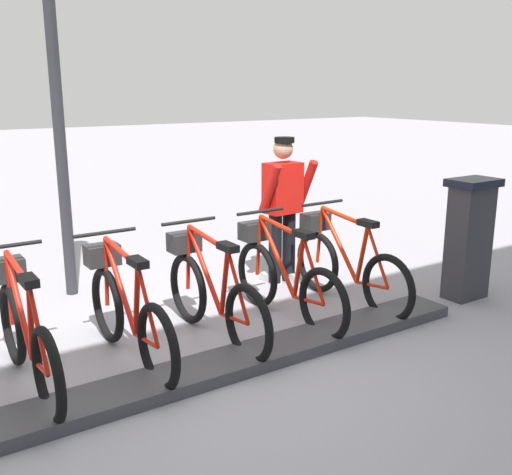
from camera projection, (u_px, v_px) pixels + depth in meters
ground_plane at (229, 369)px, 4.73m from camera, size 60.00×60.00×0.00m
dock_rail_base at (229, 364)px, 4.72m from camera, size 0.44×4.75×0.10m
payment_kiosk at (469, 237)px, 6.21m from camera, size 0.36×0.52×1.28m
bike_docked_0 at (346, 264)px, 6.09m from camera, size 1.72×0.54×1.02m
bike_docked_1 at (283, 277)px, 5.66m from camera, size 1.72×0.54×1.02m
bike_docked_2 at (211, 292)px, 5.24m from camera, size 1.72×0.54×1.02m
bike_docked_3 at (126, 310)px, 4.81m from camera, size 1.72×0.54×1.02m
bike_docked_4 at (25, 332)px, 4.39m from camera, size 1.72×0.54×1.02m
worker_near_rack at (283, 205)px, 6.64m from camera, size 0.47×0.64×1.66m
lamp_post at (54, 68)px, 5.90m from camera, size 0.32×0.32×3.57m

